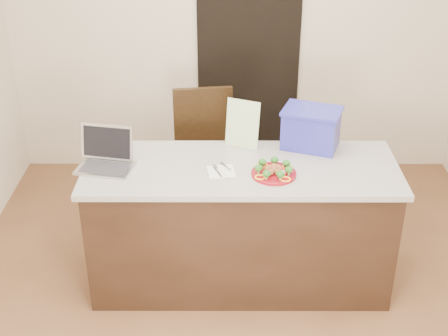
{
  "coord_description": "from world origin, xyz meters",
  "views": [
    {
      "loc": [
        -0.1,
        -3.32,
        2.85
      ],
      "look_at": [
        -0.11,
        0.2,
        0.93
      ],
      "focal_mm": 50.0,
      "sensor_mm": 36.0,
      "label": 1
    }
  ],
  "objects_px": {
    "plate": "(274,173)",
    "yogurt_bottle": "(283,173)",
    "laptop": "(106,156)",
    "napkin": "(221,171)",
    "blue_box": "(311,128)",
    "island": "(240,225)",
    "chair": "(203,147)"
  },
  "relations": [
    {
      "from": "plate",
      "to": "chair",
      "type": "bearing_deg",
      "value": 115.73
    },
    {
      "from": "napkin",
      "to": "yogurt_bottle",
      "type": "xyz_separation_m",
      "value": [
        0.39,
        -0.07,
        0.02
      ]
    },
    {
      "from": "plate",
      "to": "yogurt_bottle",
      "type": "bearing_deg",
      "value": -28.23
    },
    {
      "from": "island",
      "to": "yogurt_bottle",
      "type": "height_order",
      "value": "yogurt_bottle"
    },
    {
      "from": "blue_box",
      "to": "island",
      "type": "bearing_deg",
      "value": -129.46
    },
    {
      "from": "chair",
      "to": "napkin",
      "type": "bearing_deg",
      "value": -88.76
    },
    {
      "from": "chair",
      "to": "blue_box",
      "type": "bearing_deg",
      "value": -45.93
    },
    {
      "from": "island",
      "to": "blue_box",
      "type": "relative_size",
      "value": 4.53
    },
    {
      "from": "napkin",
      "to": "blue_box",
      "type": "height_order",
      "value": "blue_box"
    },
    {
      "from": "island",
      "to": "napkin",
      "type": "distance_m",
      "value": 0.49
    },
    {
      "from": "plate",
      "to": "laptop",
      "type": "bearing_deg",
      "value": 172.84
    },
    {
      "from": "island",
      "to": "napkin",
      "type": "height_order",
      "value": "napkin"
    },
    {
      "from": "plate",
      "to": "napkin",
      "type": "xyz_separation_m",
      "value": [
        -0.34,
        0.04,
        -0.01
      ]
    },
    {
      "from": "island",
      "to": "blue_box",
      "type": "distance_m",
      "value": 0.82
    },
    {
      "from": "napkin",
      "to": "laptop",
      "type": "height_order",
      "value": "laptop"
    },
    {
      "from": "plate",
      "to": "napkin",
      "type": "bearing_deg",
      "value": 173.33
    },
    {
      "from": "blue_box",
      "to": "chair",
      "type": "distance_m",
      "value": 1.07
    },
    {
      "from": "napkin",
      "to": "chair",
      "type": "bearing_deg",
      "value": 98.85
    },
    {
      "from": "laptop",
      "to": "napkin",
      "type": "bearing_deg",
      "value": 3.82
    },
    {
      "from": "chair",
      "to": "island",
      "type": "bearing_deg",
      "value": -80.06
    },
    {
      "from": "island",
      "to": "laptop",
      "type": "relative_size",
      "value": 5.24
    },
    {
      "from": "yogurt_bottle",
      "to": "island",
      "type": "bearing_deg",
      "value": 150.78
    },
    {
      "from": "island",
      "to": "chair",
      "type": "bearing_deg",
      "value": 107.55
    },
    {
      "from": "blue_box",
      "to": "yogurt_bottle",
      "type": "bearing_deg",
      "value": -97.58
    },
    {
      "from": "yogurt_bottle",
      "to": "plate",
      "type": "bearing_deg",
      "value": 151.77
    },
    {
      "from": "island",
      "to": "chair",
      "type": "xyz_separation_m",
      "value": [
        -0.28,
        0.89,
        0.15
      ]
    },
    {
      "from": "island",
      "to": "yogurt_bottle",
      "type": "distance_m",
      "value": 0.57
    },
    {
      "from": "napkin",
      "to": "blue_box",
      "type": "bearing_deg",
      "value": 30.82
    },
    {
      "from": "yogurt_bottle",
      "to": "laptop",
      "type": "distance_m",
      "value": 1.15
    },
    {
      "from": "plate",
      "to": "yogurt_bottle",
      "type": "distance_m",
      "value": 0.07
    },
    {
      "from": "plate",
      "to": "blue_box",
      "type": "xyz_separation_m",
      "value": [
        0.28,
        0.41,
        0.13
      ]
    },
    {
      "from": "island",
      "to": "laptop",
      "type": "bearing_deg",
      "value": 178.64
    }
  ]
}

